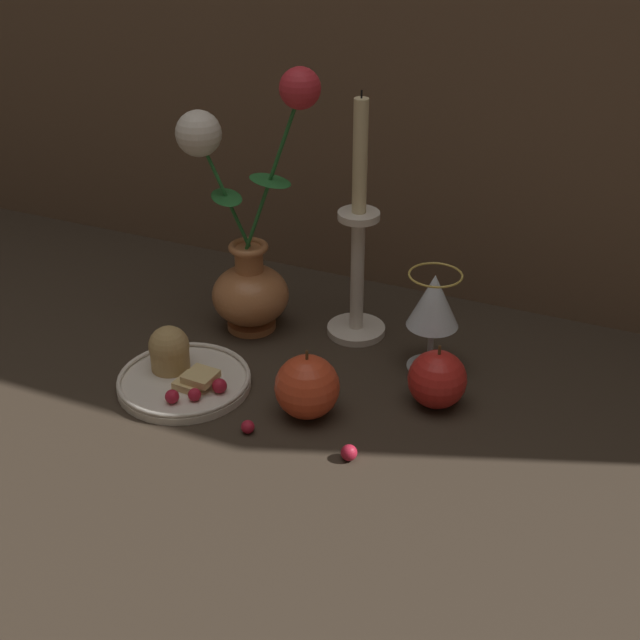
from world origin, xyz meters
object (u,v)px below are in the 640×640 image
vase (247,252)px  apple_beside_vase (307,387)px  plate_with_pastries (180,371)px  candlestick (358,255)px  apple_near_glass (437,379)px  wine_glass (433,304)px

vase → apple_beside_vase: vase is taller
vase → plate_with_pastries: vase is taller
plate_with_pastries → candlestick: 0.29m
apple_beside_vase → apple_near_glass: apple_beside_vase is taller
wine_glass → apple_beside_vase: bearing=-122.9°
apple_near_glass → wine_glass: bearing=112.8°
wine_glass → candlestick: bearing=160.1°
plate_with_pastries → apple_near_glass: (0.32, 0.09, 0.02)m
apple_beside_vase → apple_near_glass: 0.16m
wine_glass → apple_beside_vase: 0.20m
vase → apple_near_glass: vase is taller
apple_beside_vase → wine_glass: bearing=57.1°
plate_with_pastries → apple_near_glass: apple_near_glass is taller
wine_glass → candlestick: 0.13m
apple_beside_vase → candlestick: bearing=94.8°
apple_beside_vase → apple_near_glass: size_ratio=1.07×
vase → candlestick: bearing=17.1°
wine_glass → apple_beside_vase: wine_glass is taller
wine_glass → apple_near_glass: 0.10m
vase → wine_glass: vase is taller
vase → candlestick: vase is taller
candlestick → apple_beside_vase: bearing=-85.2°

